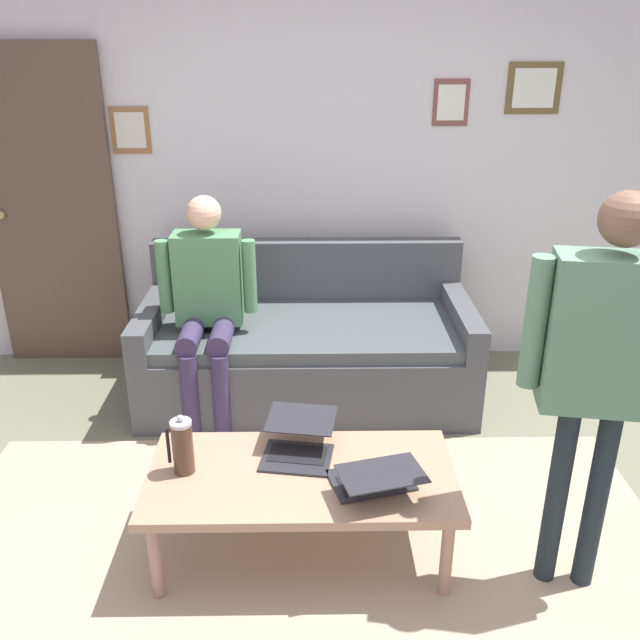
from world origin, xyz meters
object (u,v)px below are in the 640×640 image
coffee_table (301,481)px  laptop_center (375,478)px  couch (307,347)px  interior_door (52,213)px  laptop_left (298,444)px  person_seated (207,297)px  french_press (183,446)px  person_standing (603,353)px

coffee_table → laptop_center: 0.32m
couch → laptop_center: (-0.27, 1.53, 0.15)m
interior_door → laptop_left: interior_door is taller
coffee_table → person_seated: size_ratio=1.00×
french_press → person_standing: (-1.56, 0.20, 0.51)m
couch → coffee_table: 1.43m
laptop_left → laptop_center: 0.39m
interior_door → french_press: interior_door is taller
interior_door → french_press: (-1.13, 1.93, -0.50)m
couch → french_press: 1.52m
laptop_left → person_seated: size_ratio=0.31×
couch → person_standing: (-1.06, 1.61, 0.73)m
person_standing → laptop_center: bearing=-5.7°
interior_door → couch: bearing=162.5°
coffee_table → person_seated: 1.36m
couch → person_seated: bearing=22.3°
interior_door → person_seated: 1.34m
interior_door → coffee_table: 2.61m
couch → laptop_left: size_ratio=4.93×
couch → person_seated: person_seated is taller
couch → coffee_table: size_ratio=1.53×
interior_door → laptop_left: 2.48m
interior_door → person_standing: size_ratio=1.27×
couch → person_seated: (0.55, 0.23, 0.43)m
laptop_left → laptop_center: size_ratio=1.00×
couch → coffee_table: bearing=89.2°
couch → person_standing: size_ratio=1.21×
laptop_center → person_standing: 0.98m
interior_door → french_press: size_ratio=7.65×
couch → coffee_table: (0.02, 1.43, 0.06)m
interior_door → french_press: bearing=120.4°
person_standing → interior_door: bearing=-38.3°
couch → french_press: couch is taller
french_press → person_seated: size_ratio=0.21×
person_seated → laptop_left: bearing=116.1°
laptop_center → person_seated: (0.83, -1.31, 0.27)m
laptop_center → coffee_table: bearing=-19.2°
person_standing → french_press: bearing=-7.3°
french_press → person_standing: bearing=172.7°
laptop_center → french_press: french_press is taller
laptop_center → person_seated: person_seated is taller
laptop_center → french_press: bearing=-8.9°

